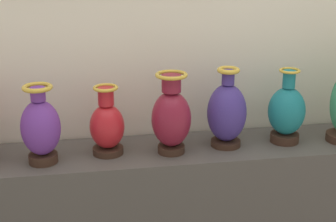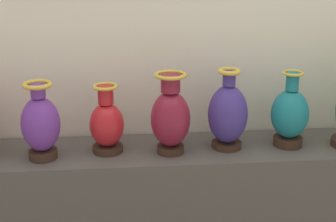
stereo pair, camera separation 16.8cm
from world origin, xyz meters
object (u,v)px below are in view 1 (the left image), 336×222
at_px(vase_violet, 41,128).
at_px(vase_burgundy, 171,117).
at_px(vase_teal, 287,112).
at_px(vase_indigo, 227,113).
at_px(vase_crimson, 107,126).

height_order(vase_violet, vase_burgundy, vase_burgundy).
bearing_deg(vase_violet, vase_teal, 2.47).
xyz_separation_m(vase_violet, vase_teal, (1.09, 0.05, -0.01)).
bearing_deg(vase_burgundy, vase_indigo, 7.51).
height_order(vase_crimson, vase_indigo, vase_indigo).
distance_m(vase_violet, vase_indigo, 0.81).
height_order(vase_crimson, vase_teal, vase_teal).
relative_size(vase_crimson, vase_indigo, 0.84).
xyz_separation_m(vase_violet, vase_crimson, (0.27, 0.05, -0.03)).
height_order(vase_violet, vase_teal, vase_teal).
relative_size(vase_crimson, vase_teal, 0.89).
bearing_deg(vase_crimson, vase_indigo, 0.00).
distance_m(vase_crimson, vase_teal, 0.82).
height_order(vase_crimson, vase_burgundy, vase_burgundy).
bearing_deg(vase_violet, vase_indigo, 3.40).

